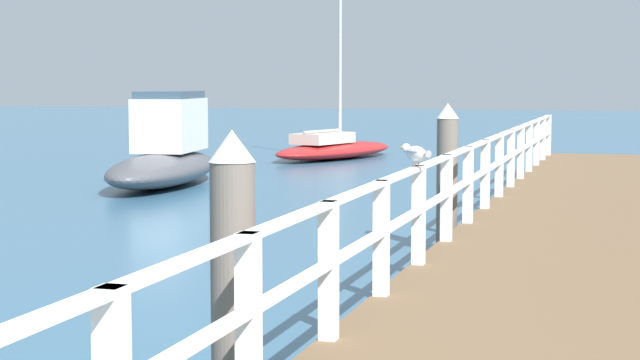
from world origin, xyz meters
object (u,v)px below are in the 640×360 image
(dock_piling_near, at_px, (233,285))
(boat_1, at_px, (166,154))
(seagull_foreground, at_px, (416,153))
(boat_0, at_px, (334,148))
(dock_piling_far, at_px, (447,176))

(dock_piling_near, relative_size, boat_1, 0.34)
(dock_piling_near, relative_size, seagull_foreground, 5.28)
(dock_piling_near, bearing_deg, boat_1, 116.15)
(dock_piling_near, height_order, boat_1, boat_1)
(dock_piling_near, height_order, boat_0, boat_0)
(dock_piling_far, xyz_separation_m, boat_0, (-5.97, 15.59, -0.68))
(seagull_foreground, height_order, boat_0, boat_0)
(dock_piling_far, distance_m, boat_1, 10.20)
(dock_piling_far, height_order, boat_0, boat_0)
(seagull_foreground, bearing_deg, dock_piling_far, 50.50)
(dock_piling_near, relative_size, dock_piling_far, 1.00)
(dock_piling_far, height_order, seagull_foreground, dock_piling_far)
(boat_1, bearing_deg, dock_piling_near, -71.92)
(dock_piling_near, height_order, dock_piling_far, same)
(boat_1, bearing_deg, dock_piling_far, -52.10)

